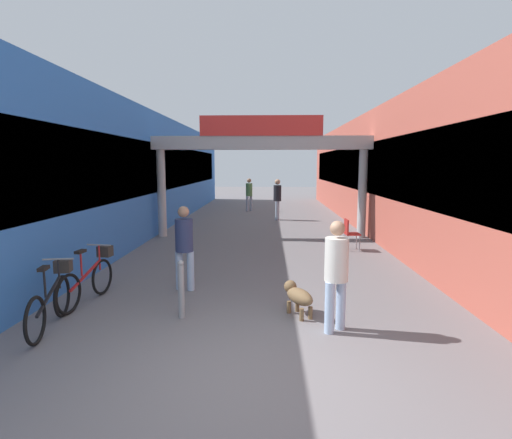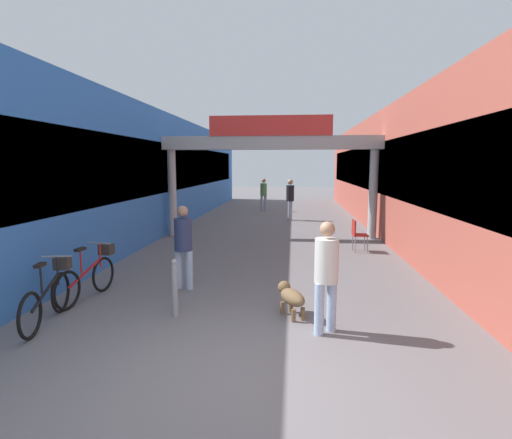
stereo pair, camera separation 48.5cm
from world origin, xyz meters
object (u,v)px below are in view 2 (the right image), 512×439
bicycle_black_nearest (49,294)px  bollard_post_metal (175,287)px  cafe_chair_red_nearer (357,232)px  pedestrian_with_dog (326,270)px  pedestrian_elderly_walking (264,192)px  pedestrian_companion (183,242)px  pedestrian_carrying_crate (290,197)px  dog_on_leash (291,296)px  bicycle_red_second (90,275)px

bicycle_black_nearest → bollard_post_metal: bearing=12.0°
bicycle_black_nearest → cafe_chair_red_nearer: (5.53, 5.60, 0.10)m
pedestrian_with_dog → pedestrian_elderly_walking: 15.36m
pedestrian_elderly_walking → bicycle_black_nearest: (-2.19, -15.19, -0.55)m
pedestrian_with_dog → pedestrian_elderly_walking: bearing=97.6°
bollard_post_metal → cafe_chair_red_nearer: (3.67, 5.20, 0.06)m
pedestrian_companion → bicycle_black_nearest: size_ratio=0.98×
pedestrian_with_dog → bicycle_black_nearest: bearing=179.5°
pedestrian_elderly_walking → bicycle_black_nearest: size_ratio=1.02×
pedestrian_carrying_crate → bollard_post_metal: bearing=-98.7°
pedestrian_with_dog → dog_on_leash: 1.00m
pedestrian_carrying_crate → dog_on_leash: 11.27m
bollard_post_metal → cafe_chair_red_nearer: bollard_post_metal is taller
pedestrian_elderly_walking → cafe_chair_red_nearer: 10.17m
pedestrian_companion → bicycle_red_second: pedestrian_companion is taller
cafe_chair_red_nearer → pedestrian_elderly_walking: bearing=109.2°
pedestrian_carrying_crate → bollard_post_metal: pedestrian_carrying_crate is taller
pedestrian_with_dog → pedestrian_elderly_walking: size_ratio=0.95×
pedestrian_with_dog → cafe_chair_red_nearer: size_ratio=1.83×
pedestrian_companion → pedestrian_carrying_crate: 10.19m
pedestrian_with_dog → cafe_chair_red_nearer: 5.80m
pedestrian_carrying_crate → pedestrian_elderly_walking: pedestrian_carrying_crate is taller
pedestrian_carrying_crate → pedestrian_with_dog: bearing=-87.0°
dog_on_leash → bollard_post_metal: bearing=-174.3°
cafe_chair_red_nearer → dog_on_leash: bearing=-110.0°
pedestrian_with_dog → bicycle_black_nearest: pedestrian_with_dog is taller
pedestrian_elderly_walking → bicycle_black_nearest: bearing=-98.2°
pedestrian_companion → bollard_post_metal: 1.52m
dog_on_leash → cafe_chair_red_nearer: bearing=70.0°
pedestrian_companion → pedestrian_carrying_crate: (1.99, 10.00, 0.10)m
dog_on_leash → cafe_chair_red_nearer: cafe_chair_red_nearer is taller
pedestrian_companion → dog_on_leash: pedestrian_companion is taller
pedestrian_carrying_crate → cafe_chair_red_nearer: size_ratio=2.02×
pedestrian_carrying_crate → dog_on_leash: bearing=-89.4°
cafe_chair_red_nearer → bicycle_black_nearest: bearing=-134.7°
pedestrian_with_dog → pedestrian_companion: size_ratio=1.00×
pedestrian_companion → cafe_chair_red_nearer: (3.92, 3.77, -0.39)m
bicycle_black_nearest → bicycle_red_second: 1.12m
pedestrian_elderly_walking → bollard_post_metal: size_ratio=1.83×
pedestrian_with_dog → bollard_post_metal: 2.43m
pedestrian_with_dog → cafe_chair_red_nearer: (1.32, 5.64, -0.39)m
pedestrian_with_dog → pedestrian_carrying_crate: size_ratio=0.91×
bicycle_red_second → dog_on_leash: bearing=-8.3°
dog_on_leash → cafe_chair_red_nearer: (1.82, 5.02, 0.22)m
bicycle_black_nearest → pedestrian_companion: bearing=48.5°
cafe_chair_red_nearer → pedestrian_companion: bearing=-136.1°
pedestrian_elderly_walking → dog_on_leash: 14.70m
pedestrian_elderly_walking → dog_on_leash: pedestrian_elderly_walking is taller
pedestrian_companion → bicycle_black_nearest: pedestrian_companion is taller
bicycle_red_second → bicycle_black_nearest: bearing=-93.5°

